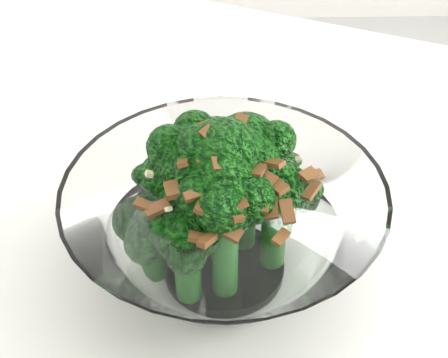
{
  "coord_description": "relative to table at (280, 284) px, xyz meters",
  "views": [
    {
      "loc": [
        -0.2,
        -0.54,
        1.19
      ],
      "look_at": [
        -0.19,
        -0.15,
        0.86
      ],
      "focal_mm": 55.0,
      "sensor_mm": 36.0,
      "label": 1
    }
  ],
  "objects": [
    {
      "name": "table",
      "position": [
        0.0,
        0.0,
        0.0
      ],
      "size": [
        1.42,
        1.21,
        0.75
      ],
      "color": "white",
      "rests_on": "ground"
    },
    {
      "name": "broccoli_dish",
      "position": [
        -0.06,
        -0.04,
        0.13
      ],
      "size": [
        0.25,
        0.25,
        0.16
      ],
      "color": "white",
      "rests_on": "table"
    }
  ]
}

